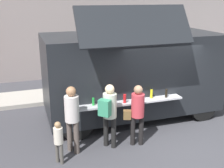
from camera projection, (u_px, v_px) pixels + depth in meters
The scene contains 9 objects.
ground_plane at pixel (172, 139), 7.90m from camera, with size 60.00×60.00×0.00m, color #38383D.
curb_strip at pixel (6, 101), 10.60m from camera, with size 28.00×1.60×0.15m, color #9E998E.
building_behind at pixel (22, 2), 13.37m from camera, with size 32.00×2.40×7.18m, color gray.
food_truck_main at pixel (132, 72), 9.04m from camera, with size 5.53×3.14×3.64m.
trash_bin at pixel (191, 75), 12.65m from camera, with size 0.60×0.60×0.91m, color #2E6237.
customer_front_ordering at pixel (137, 110), 7.33m from camera, with size 0.55×0.35×1.68m.
customer_mid_with_backpack at pixel (109, 110), 7.17m from camera, with size 0.54×0.53×1.74m.
customer_rear_waiting at pixel (72, 114), 6.95m from camera, with size 0.36×0.36×1.77m.
child_near_queue at pixel (58, 139), 6.58m from camera, with size 0.22×0.22×1.08m.
Camera 1 is at (-3.91, -6.13, 3.85)m, focal length 44.95 mm.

